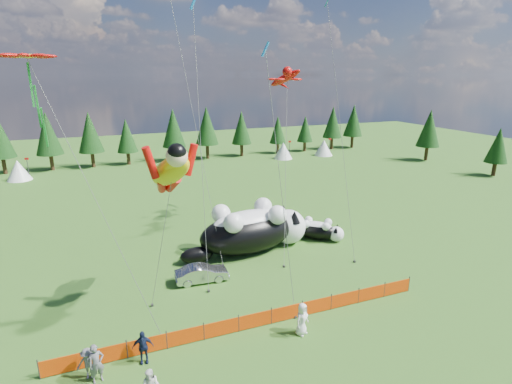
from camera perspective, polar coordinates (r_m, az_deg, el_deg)
ground at (r=26.49m, az=-2.56°, el=-15.32°), size 160.00×160.00×0.00m
safety_fence at (r=23.85m, az=-0.10°, el=-17.83°), size 22.06×0.06×1.10m
tree_line at (r=67.49m, az=-15.26°, el=7.36°), size 90.00×4.00×8.00m
festival_tents at (r=65.22m, az=-4.90°, el=5.26°), size 50.00×3.20×2.80m
cat_large at (r=32.55m, az=-0.38°, el=-5.29°), size 11.03×4.76×3.98m
cat_small at (r=35.58m, az=8.96°, el=-5.35°), size 4.13×3.80×1.81m
car at (r=28.64m, az=-7.72°, el=-11.46°), size 3.76×1.51×1.22m
spectator_a at (r=21.59m, az=-21.85°, el=-21.79°), size 0.80×0.62×1.95m
spectator_c at (r=22.05m, az=-15.86°, el=-20.53°), size 1.11×0.66×1.78m
spectator_d at (r=22.03m, az=-22.88°, el=-21.63°), size 1.10×0.69×1.60m
spectator_e at (r=23.29m, az=6.59°, el=-17.59°), size 1.09×0.94×1.89m
superhero_kite at (r=23.02m, az=-12.19°, el=2.92°), size 5.46×5.70×10.89m
gecko_kite at (r=36.75m, az=4.17°, el=15.90°), size 6.10×11.71×16.47m
flower_kite at (r=22.30m, az=-29.85°, el=16.04°), size 6.34×4.78×15.77m
diamond_kite_a at (r=29.71m, az=-8.88°, el=23.36°), size 1.45×6.45×19.64m
diamond_kite_b at (r=34.74m, az=10.34°, el=23.58°), size 0.81×7.20×20.62m
diamond_kite_c at (r=21.96m, az=1.55°, el=18.12°), size 1.65×2.54×16.00m
diamond_kite_d at (r=33.14m, az=-11.72°, el=23.64°), size 2.22×6.86×20.86m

